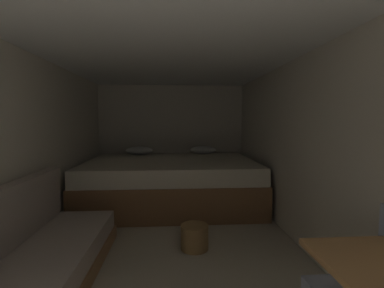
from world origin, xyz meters
TOP-DOWN VIEW (x-y plane):
  - ground_plane at (0.00, 2.06)m, footprint 7.17×7.17m
  - wall_back at (0.00, 4.67)m, footprint 2.77×0.05m
  - wall_left at (-1.36, 2.06)m, footprint 0.05×5.17m
  - wall_right at (1.36, 2.06)m, footprint 0.05×5.17m
  - ceiling_slab at (0.00, 2.06)m, footprint 2.77×5.17m
  - bed at (0.00, 3.71)m, footprint 2.55×1.80m
  - sofa_left at (-1.02, 1.28)m, footprint 0.71×2.56m
  - wicker_basket at (0.25, 2.20)m, footprint 0.28×0.28m

SIDE VIEW (x-z plane):
  - ground_plane at x=0.00m, z-range 0.00..0.00m
  - wicker_basket at x=0.25m, z-range 0.00..0.24m
  - sofa_left at x=-1.02m, z-range -0.16..0.63m
  - bed at x=0.00m, z-range -0.07..0.77m
  - wall_back at x=0.00m, z-range 0.00..1.95m
  - wall_left at x=-1.36m, z-range 0.00..1.95m
  - wall_right at x=1.36m, z-range 0.00..1.95m
  - ceiling_slab at x=0.00m, z-range 1.95..2.00m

